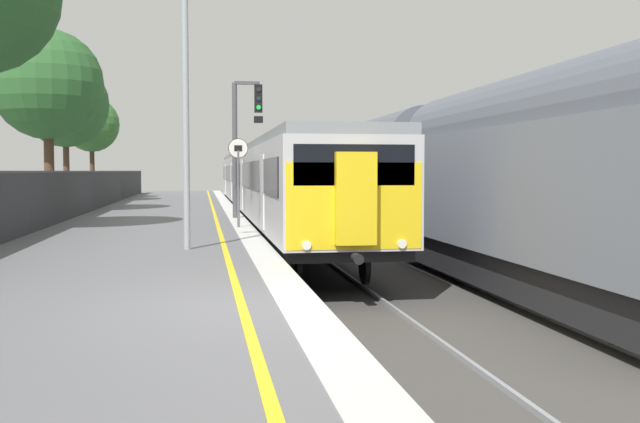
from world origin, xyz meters
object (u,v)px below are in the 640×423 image
at_px(commuter_train_at_platform, 267,180).
at_px(background_tree_centre, 50,88).
at_px(background_tree_left, 65,106).
at_px(freight_train_adjacent_track, 347,174).
at_px(platform_lamp_mid, 186,92).
at_px(background_tree_right, 91,126).
at_px(speed_limit_sign, 238,171).
at_px(signal_gantry, 242,133).

relative_size(commuter_train_at_platform, background_tree_centre, 5.37).
height_order(commuter_train_at_platform, background_tree_left, background_tree_left).
xyz_separation_m(commuter_train_at_platform, background_tree_left, (-10.18, 7.87, 3.89)).
xyz_separation_m(freight_train_adjacent_track, platform_lamp_mid, (-7.26, -19.06, 1.84)).
relative_size(platform_lamp_mid, background_tree_centre, 0.77).
bearing_deg(commuter_train_at_platform, background_tree_centre, -168.06).
distance_m(platform_lamp_mid, background_tree_right, 31.64).
distance_m(background_tree_left, background_tree_centre, 9.84).
bearing_deg(speed_limit_sign, background_tree_centre, 126.78).
bearing_deg(signal_gantry, background_tree_left, 120.26).
bearing_deg(speed_limit_sign, freight_train_adjacent_track, 65.72).
bearing_deg(speed_limit_sign, commuter_train_at_platform, 80.92).
distance_m(signal_gantry, background_tree_left, 17.40).
relative_size(speed_limit_sign, background_tree_centre, 0.36).
height_order(signal_gantry, background_tree_right, background_tree_right).
distance_m(speed_limit_sign, background_tree_left, 21.40).
bearing_deg(background_tree_centre, speed_limit_sign, -53.22).
relative_size(platform_lamp_mid, background_tree_left, 0.76).
bearing_deg(background_tree_centre, freight_train_adjacent_track, 14.35).
height_order(background_tree_centre, background_tree_right, background_tree_centre).
relative_size(commuter_train_at_platform, signal_gantry, 8.19).
relative_size(signal_gantry, speed_limit_sign, 1.83).
height_order(signal_gantry, platform_lamp_mid, platform_lamp_mid).
bearing_deg(background_tree_right, platform_lamp_mid, -78.48).
xyz_separation_m(platform_lamp_mid, background_tree_left, (-6.92, 25.50, 1.75)).
relative_size(freight_train_adjacent_track, background_tree_centre, 7.25).
relative_size(speed_limit_sign, background_tree_left, 0.35).
height_order(signal_gantry, background_tree_left, background_tree_left).
xyz_separation_m(freight_train_adjacent_track, background_tree_right, (-13.58, 11.92, 2.87)).
bearing_deg(freight_train_adjacent_track, background_tree_left, 155.57).
distance_m(freight_train_adjacent_track, background_tree_centre, 13.92).
distance_m(commuter_train_at_platform, background_tree_left, 13.44).
bearing_deg(background_tree_right, signal_gantry, -68.34).
relative_size(commuter_train_at_platform, freight_train_adjacent_track, 0.74).
relative_size(speed_limit_sign, platform_lamp_mid, 0.46).
distance_m(commuter_train_at_platform, speed_limit_sign, 11.70).
bearing_deg(background_tree_centre, commuter_train_at_platform, 11.94).
height_order(signal_gantry, background_tree_centre, background_tree_centre).
relative_size(background_tree_centre, background_tree_right, 1.21).
distance_m(freight_train_adjacent_track, background_tree_right, 18.29).
relative_size(commuter_train_at_platform, background_tree_left, 5.29).
xyz_separation_m(speed_limit_sign, background_tree_centre, (-7.20, 9.63, 3.38)).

